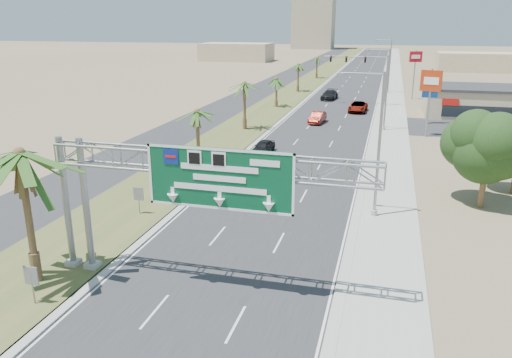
{
  "coord_description": "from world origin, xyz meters",
  "views": [
    {
      "loc": [
        7.92,
        -11.6,
        13.05
      ],
      "look_at": [
        0.68,
        15.48,
        4.2
      ],
      "focal_mm": 35.0,
      "sensor_mm": 36.0,
      "label": 1
    }
  ],
  "objects": [
    {
      "name": "road",
      "position": [
        0.0,
        110.0,
        0.01
      ],
      "size": [
        12.0,
        300.0,
        0.02
      ],
      "primitive_type": "cube",
      "color": "#28282B",
      "rests_on": "ground"
    },
    {
      "name": "sidewalk_right",
      "position": [
        8.5,
        110.0,
        0.05
      ],
      "size": [
        4.0,
        300.0,
        0.1
      ],
      "primitive_type": "cube",
      "color": "#9E9B93",
      "rests_on": "ground"
    },
    {
      "name": "median_grass",
      "position": [
        -10.0,
        110.0,
        0.06
      ],
      "size": [
        7.0,
        300.0,
        0.12
      ],
      "primitive_type": "cube",
      "color": "#425726",
      "rests_on": "ground"
    },
    {
      "name": "opposing_road",
      "position": [
        -17.0,
        110.0,
        0.01
      ],
      "size": [
        8.0,
        300.0,
        0.02
      ],
      "primitive_type": "cube",
      "color": "#28282B",
      "rests_on": "ground"
    },
    {
      "name": "sign_gantry",
      "position": [
        -1.06,
        9.93,
        6.06
      ],
      "size": [
        16.75,
        1.24,
        7.5
      ],
      "color": "gray",
      "rests_on": "ground"
    },
    {
      "name": "palm_near",
      "position": [
        -9.2,
        8.0,
        6.93
      ],
      "size": [
        5.7,
        5.7,
        8.35
      ],
      "color": "brown",
      "rests_on": "ground"
    },
    {
      "name": "palm_row_b",
      "position": [
        -9.5,
        32.0,
        4.9
      ],
      "size": [
        3.99,
        3.99,
        5.95
      ],
      "color": "brown",
      "rests_on": "ground"
    },
    {
      "name": "palm_row_c",
      "position": [
        -9.5,
        48.0,
        5.66
      ],
      "size": [
        3.99,
        3.99,
        6.75
      ],
      "color": "brown",
      "rests_on": "ground"
    },
    {
      "name": "palm_row_d",
      "position": [
        -9.5,
        66.0,
        4.42
      ],
      "size": [
        3.99,
        3.99,
        5.45
      ],
      "color": "brown",
      "rests_on": "ground"
    },
    {
      "name": "palm_row_e",
      "position": [
        -9.5,
        85.0,
        5.09
      ],
      "size": [
        3.99,
        3.99,
        6.15
      ],
      "color": "brown",
      "rests_on": "ground"
    },
    {
      "name": "palm_row_f",
      "position": [
        -9.5,
        110.0,
        4.71
      ],
      "size": [
        3.99,
        3.99,
        5.75
      ],
      "color": "brown",
      "rests_on": "ground"
    },
    {
      "name": "streetlight_near",
      "position": [
        7.3,
        22.0,
        4.69
      ],
      "size": [
        3.27,
        0.44,
        10.0
      ],
      "color": "gray",
      "rests_on": "ground"
    },
    {
      "name": "streetlight_mid",
      "position": [
        7.3,
        52.0,
        4.69
      ],
      "size": [
        3.27,
        0.44,
        10.0
      ],
      "color": "gray",
      "rests_on": "ground"
    },
    {
      "name": "streetlight_far",
      "position": [
        7.3,
        88.0,
        4.69
      ],
      "size": [
        3.27,
        0.44,
        10.0
      ],
      "color": "gray",
      "rests_on": "ground"
    },
    {
      "name": "signal_mast",
      "position": [
        5.17,
        71.97,
        4.85
      ],
      "size": [
        10.28,
        0.71,
        8.0
      ],
      "color": "gray",
      "rests_on": "ground"
    },
    {
      "name": "store_building",
      "position": [
        22.0,
        66.0,
        2.0
      ],
      "size": [
        18.0,
        10.0,
        4.0
      ],
      "primitive_type": "cube",
      "color": "tan",
      "rests_on": "ground"
    },
    {
      "name": "oak_near",
      "position": [
        15.0,
        26.0,
        4.53
      ],
      "size": [
        4.5,
        4.5,
        6.8
      ],
      "color": "brown",
      "rests_on": "ground"
    },
    {
      "name": "median_signback_a",
      "position": [
        -7.8,
        6.0,
        1.45
      ],
      "size": [
        0.75,
        0.08,
        2.08
      ],
      "color": "gray",
      "rests_on": "ground"
    },
    {
      "name": "median_signback_b",
      "position": [
        -8.5,
        18.0,
        1.45
      ],
      "size": [
        0.75,
        0.08,
        2.08
      ],
      "color": "gray",
      "rests_on": "ground"
    },
    {
      "name": "tower_distant",
      "position": [
        -32.0,
        250.0,
        17.5
      ],
      "size": [
        20.0,
        16.0,
        35.0
      ],
      "primitive_type": "cube",
      "color": "tan",
      "rests_on": "ground"
    },
    {
      "name": "building_distant_left",
      "position": [
        -45.0,
        160.0,
        3.0
      ],
      "size": [
        24.0,
        14.0,
        6.0
      ],
      "primitive_type": "cube",
      "color": "tan",
      "rests_on": "ground"
    },
    {
      "name": "building_distant_right",
      "position": [
        30.0,
        140.0,
        2.5
      ],
      "size": [
        20.0,
        12.0,
        5.0
      ],
      "primitive_type": "cube",
      "color": "tan",
      "rests_on": "ground"
    },
    {
      "name": "car_left_lane",
      "position": [
        -4.34,
        37.2,
        0.67
      ],
      "size": [
        1.99,
        4.06,
        1.33
      ],
      "primitive_type": "imported",
      "rotation": [
        0.0,
        0.0,
        -0.11
      ],
      "color": "black",
      "rests_on": "ground"
    },
    {
      "name": "car_mid_lane",
      "position": [
        -1.26,
        54.7,
        0.75
      ],
      "size": [
        2.0,
        4.66,
        1.49
      ],
      "primitive_type": "imported",
      "rotation": [
        0.0,
        0.0,
        -0.09
      ],
      "color": "#6A1309",
      "rests_on": "ground"
    },
    {
      "name": "car_right_lane",
      "position": [
        3.42,
        64.9,
        0.76
      ],
      "size": [
        2.78,
        5.6,
        1.53
      ],
      "primitive_type": "imported",
      "rotation": [
        0.0,
        0.0,
        -0.04
      ],
      "color": "gray",
      "rests_on": "ground"
    },
    {
      "name": "car_far",
      "position": [
        -2.31,
        76.58,
        0.81
      ],
      "size": [
        2.78,
        5.76,
        1.61
      ],
      "primitive_type": "imported",
      "rotation": [
        0.0,
        0.0,
        -0.1
      ],
      "color": "black",
      "rests_on": "ground"
    },
    {
      "name": "pole_sign_red_near",
      "position": [
        12.41,
        49.78,
        6.18
      ],
      "size": [
        2.38,
        1.01,
        7.97
      ],
      "color": "gray",
      "rests_on": "ground"
    },
    {
      "name": "pole_sign_blue",
      "position": [
        13.0,
        57.93,
        4.83
      ],
      "size": [
        2.02,
        0.61,
        6.74
      ],
      "color": "gray",
      "rests_on": "ground"
    },
    {
      "name": "pole_sign_red_far",
      "position": [
        11.74,
        80.62,
        6.65
      ],
      "size": [
        2.16,
        1.07,
        8.43
      ],
      "color": "gray",
      "rests_on": "ground"
    }
  ]
}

